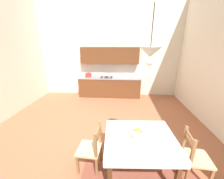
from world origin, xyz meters
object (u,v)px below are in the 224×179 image
Objects in this scene: dining_chair_tv_side at (91,149)px; pendant_lamp at (150,53)px; dining_table at (140,143)px; dining_chair_window_side at (194,157)px; kitchen_cabinetry at (110,78)px; fruit_bowl at (138,132)px.

dining_chair_tv_side is 1.16× the size of pendant_lamp.
dining_chair_window_side is at bearing -4.39° from dining_table.
dining_chair_window_side is at bearing -65.13° from kitchen_cabinetry.
fruit_bowl is at bearing -77.59° from kitchen_cabinetry.
kitchen_cabinetry reaches higher than dining_chair_window_side.
kitchen_cabinetry is at bearing 89.95° from dining_chair_tv_side.
fruit_bowl is 1.37m from pendant_lamp.
pendant_lamp is at bearing -76.41° from kitchen_cabinetry.
dining_chair_tv_side and dining_chair_window_side have the same top height.
dining_chair_window_side is (1.83, -0.07, 0.00)m from dining_chair_tv_side.
dining_chair_tv_side is 1.83m from dining_chair_window_side.
dining_table is at bearing 0.22° from dining_chair_tv_side.
dining_table is at bearing 175.61° from dining_chair_window_side.
dining_chair_window_side is (1.83, -3.94, -0.41)m from kitchen_cabinetry.
dining_table is 0.96m from dining_chair_window_side.
fruit_bowl is (0.84, -3.83, -0.04)m from kitchen_cabinetry.
fruit_bowl is at bearing 3.10° from dining_chair_tv_side.
kitchen_cabinetry reaches higher than dining_table.
dining_table is 4.29× the size of fruit_bowl.
dining_table is 1.38× the size of dining_chair_tv_side.
dining_chair_tv_side reaches higher than dining_table.
dining_chair_tv_side is at bearing -179.78° from dining_table.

